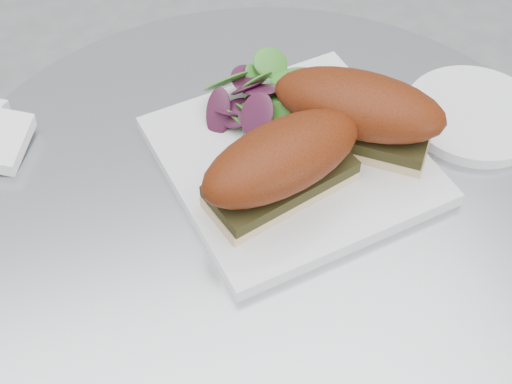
{
  "coord_description": "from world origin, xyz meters",
  "views": [
    {
      "loc": [
        -0.14,
        -0.41,
        1.28
      ],
      "look_at": [
        -0.01,
        0.01,
        0.77
      ],
      "focal_mm": 50.0,
      "sensor_mm": 36.0,
      "label": 1
    }
  ],
  "objects_px": {
    "sandwich_right": "(358,111)",
    "saucer": "(474,114)",
    "plate": "(292,160)",
    "sandwich_left": "(282,164)"
  },
  "relations": [
    {
      "from": "plate",
      "to": "sandwich_left",
      "type": "distance_m",
      "value": 0.07
    },
    {
      "from": "sandwich_right",
      "to": "saucer",
      "type": "xyz_separation_m",
      "value": [
        0.15,
        0.01,
        -0.05
      ]
    },
    {
      "from": "plate",
      "to": "saucer",
      "type": "relative_size",
      "value": 1.64
    },
    {
      "from": "sandwich_left",
      "to": "saucer",
      "type": "bearing_deg",
      "value": -5.28
    },
    {
      "from": "plate",
      "to": "sandwich_left",
      "type": "xyz_separation_m",
      "value": [
        -0.03,
        -0.04,
        0.05
      ]
    },
    {
      "from": "sandwich_left",
      "to": "saucer",
      "type": "relative_size",
      "value": 1.23
    },
    {
      "from": "sandwich_right",
      "to": "saucer",
      "type": "distance_m",
      "value": 0.16
    },
    {
      "from": "sandwich_left",
      "to": "sandwich_right",
      "type": "height_order",
      "value": "same"
    },
    {
      "from": "sandwich_left",
      "to": "sandwich_right",
      "type": "relative_size",
      "value": 1.0
    },
    {
      "from": "plate",
      "to": "saucer",
      "type": "bearing_deg",
      "value": 1.38
    }
  ]
}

